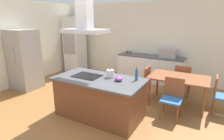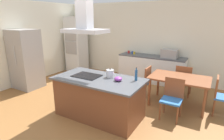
% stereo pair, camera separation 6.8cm
% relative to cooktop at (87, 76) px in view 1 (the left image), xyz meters
% --- Properties ---
extents(ground, '(16.00, 16.00, 0.00)m').
position_rel_cooktop_xyz_m(ground, '(0.32, 1.50, -0.91)').
color(ground, '#936033').
extents(wall_back, '(7.20, 0.10, 2.70)m').
position_rel_cooktop_xyz_m(wall_back, '(0.32, 3.25, 0.44)').
color(wall_back, silver).
rests_on(wall_back, ground).
extents(wall_left, '(0.10, 8.80, 2.70)m').
position_rel_cooktop_xyz_m(wall_left, '(-3.13, 1.00, 0.44)').
color(wall_left, silver).
rests_on(wall_left, ground).
extents(kitchen_island, '(1.95, 1.02, 0.90)m').
position_rel_cooktop_xyz_m(kitchen_island, '(0.32, 0.00, -0.45)').
color(kitchen_island, brown).
rests_on(kitchen_island, ground).
extents(cooktop, '(0.60, 0.44, 0.01)m').
position_rel_cooktop_xyz_m(cooktop, '(0.00, 0.00, 0.00)').
color(cooktop, black).
rests_on(cooktop, kitchen_island).
extents(tea_kettle, '(0.22, 0.16, 0.19)m').
position_rel_cooktop_xyz_m(tea_kettle, '(0.49, 0.19, 0.08)').
color(tea_kettle, silver).
rests_on(tea_kettle, kitchen_island).
extents(olive_oil_bottle, '(0.06, 0.06, 0.28)m').
position_rel_cooktop_xyz_m(olive_oil_bottle, '(1.07, 0.28, 0.11)').
color(olive_oil_bottle, navy).
rests_on(olive_oil_bottle, kitchen_island).
extents(mixing_bowl, '(0.16, 0.16, 0.09)m').
position_rel_cooktop_xyz_m(mixing_bowl, '(0.76, 0.06, 0.04)').
color(mixing_bowl, purple).
rests_on(mixing_bowl, kitchen_island).
extents(back_counter, '(2.24, 0.62, 0.90)m').
position_rel_cooktop_xyz_m(back_counter, '(0.55, 2.88, -0.46)').
color(back_counter, silver).
rests_on(back_counter, ground).
extents(countertop_microwave, '(0.50, 0.38, 0.28)m').
position_rel_cooktop_xyz_m(countertop_microwave, '(1.12, 2.88, 0.13)').
color(countertop_microwave, '#9E9993').
rests_on(countertop_microwave, back_counter).
extents(coffee_mug_red, '(0.08, 0.08, 0.09)m').
position_rel_cooktop_xyz_m(coffee_mug_red, '(-0.36, 2.95, 0.04)').
color(coffee_mug_red, red).
rests_on(coffee_mug_red, back_counter).
extents(coffee_mug_blue, '(0.08, 0.08, 0.09)m').
position_rel_cooktop_xyz_m(coffee_mug_blue, '(-0.20, 2.93, 0.04)').
color(coffee_mug_blue, '#2D56B2').
rests_on(coffee_mug_blue, back_counter).
extents(coffee_mug_yellow, '(0.08, 0.08, 0.09)m').
position_rel_cooktop_xyz_m(coffee_mug_yellow, '(-0.10, 2.87, 0.04)').
color(coffee_mug_yellow, gold).
rests_on(coffee_mug_yellow, back_counter).
extents(wall_oven_stack, '(0.70, 0.66, 2.20)m').
position_rel_cooktop_xyz_m(wall_oven_stack, '(-2.58, 2.65, 0.20)').
color(wall_oven_stack, silver).
rests_on(wall_oven_stack, ground).
extents(refrigerator, '(0.80, 0.73, 1.82)m').
position_rel_cooktop_xyz_m(refrigerator, '(-2.66, 0.36, 0.00)').
color(refrigerator, '#9E9993').
rests_on(refrigerator, ground).
extents(dining_table, '(1.40, 0.90, 0.75)m').
position_rel_cooktop_xyz_m(dining_table, '(1.74, 1.44, -0.24)').
color(dining_table, brown).
rests_on(dining_table, ground).
extents(chair_at_left_end, '(0.42, 0.42, 0.89)m').
position_rel_cooktop_xyz_m(chair_at_left_end, '(0.82, 1.44, -0.40)').
color(chair_at_left_end, '#2D6BB7').
rests_on(chair_at_left_end, ground).
extents(chair_at_right_end, '(0.42, 0.42, 0.89)m').
position_rel_cooktop_xyz_m(chair_at_right_end, '(2.65, 1.44, -0.40)').
color(chair_at_right_end, '#2D6BB7').
rests_on(chair_at_right_end, ground).
extents(chair_facing_back_wall, '(0.42, 0.42, 0.89)m').
position_rel_cooktop_xyz_m(chair_facing_back_wall, '(1.74, 2.11, -0.40)').
color(chair_facing_back_wall, '#2D6BB7').
rests_on(chair_facing_back_wall, ground).
extents(chair_facing_island, '(0.42, 0.42, 0.89)m').
position_rel_cooktop_xyz_m(chair_facing_island, '(1.74, 0.78, -0.40)').
color(chair_facing_island, '#2D6BB7').
rests_on(chair_facing_island, ground).
extents(range_hood, '(0.90, 0.55, 0.78)m').
position_rel_cooktop_xyz_m(range_hood, '(0.00, 0.00, 1.20)').
color(range_hood, '#ADADB2').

